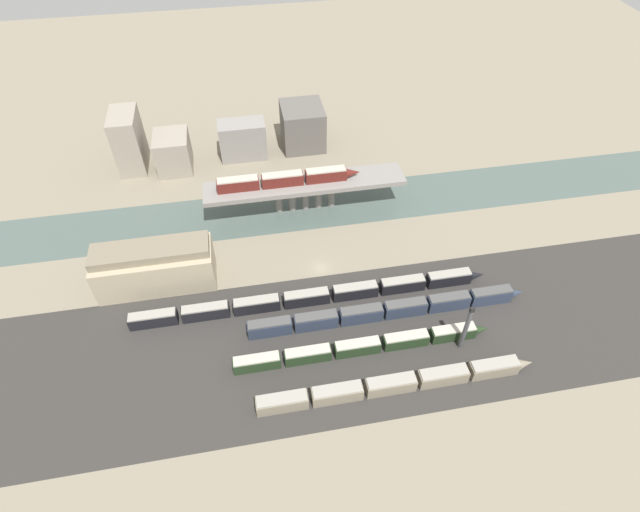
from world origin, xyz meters
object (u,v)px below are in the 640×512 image
(train_on_bridge, at_px, (288,179))
(warehouse_building, at_px, (155,266))
(train_yard_mid, at_px, (363,346))
(train_yard_far, at_px, (388,311))
(train_yard_near, at_px, (397,384))
(signal_tower, at_px, (466,329))
(train_yard_outer, at_px, (312,297))

(train_on_bridge, bearing_deg, warehouse_building, -148.29)
(train_yard_mid, height_order, train_yard_far, train_yard_far)
(train_yard_mid, xyz_separation_m, warehouse_building, (-46.69, 29.92, 4.22))
(train_on_bridge, relative_size, train_yard_far, 0.60)
(train_yard_near, height_order, train_yard_mid, train_yard_near)
(train_yard_near, bearing_deg, signal_tower, 23.96)
(train_yard_near, distance_m, signal_tower, 19.84)
(train_on_bridge, bearing_deg, train_yard_near, -77.03)
(train_yard_far, bearing_deg, train_yard_mid, -133.25)
(train_yard_mid, bearing_deg, train_yard_far, 46.75)
(train_yard_outer, distance_m, warehouse_building, 40.24)
(train_yard_mid, distance_m, train_yard_outer, 18.71)
(train_yard_near, height_order, train_yard_far, train_yard_far)
(signal_tower, bearing_deg, warehouse_building, 154.67)
(train_yard_outer, bearing_deg, train_yard_far, -23.65)
(warehouse_building, xyz_separation_m, signal_tower, (69.15, -32.72, 0.92))
(train_yard_far, bearing_deg, warehouse_building, 158.99)
(train_on_bridge, distance_m, train_yard_mid, 54.55)
(train_on_bridge, relative_size, train_yard_near, 0.67)
(train_on_bridge, height_order, warehouse_building, train_on_bridge)
(train_yard_near, distance_m, train_yard_far, 19.69)
(train_on_bridge, relative_size, train_yard_outer, 0.46)
(train_yard_far, relative_size, train_yard_outer, 0.77)
(train_yard_mid, bearing_deg, warehouse_building, 147.35)
(train_on_bridge, bearing_deg, train_yard_outer, -88.97)
(train_yard_far, height_order, warehouse_building, warehouse_building)
(train_yard_mid, xyz_separation_m, train_yard_outer, (-9.03, 16.38, 0.12))
(train_on_bridge, xyz_separation_m, warehouse_building, (-37.02, -22.87, -5.53))
(train_yard_outer, bearing_deg, train_yard_mid, -61.15)
(train_yard_mid, relative_size, warehouse_building, 2.06)
(train_yard_near, height_order, train_yard_outer, train_yard_near)
(train_yard_far, distance_m, warehouse_building, 59.02)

